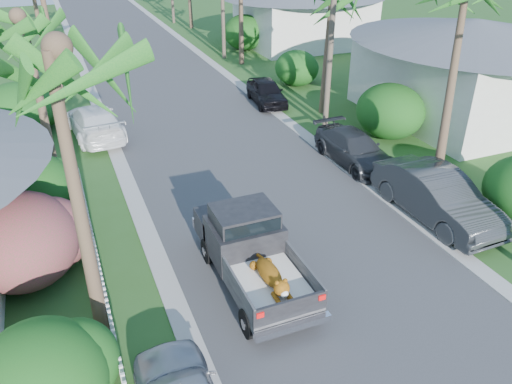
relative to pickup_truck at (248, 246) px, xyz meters
name	(u,v)px	position (x,y,z in m)	size (l,w,h in m)	color
ground	(385,347)	(2.02, -3.84, -1.01)	(120.00, 120.00, 0.00)	#2C5720
road	(158,77)	(2.02, 21.16, -1.00)	(8.00, 100.00, 0.02)	#38383A
curb_left	(89,84)	(-2.28, 21.16, -0.98)	(0.60, 100.00, 0.06)	#A5A39E
curb_right	(221,70)	(6.32, 21.16, -0.98)	(0.60, 100.00, 0.06)	#A5A39E
pickup_truck	(248,246)	(0.00, 0.00, 0.00)	(1.98, 5.12, 2.06)	black
parked_car_rn	(437,196)	(7.02, 0.52, -0.18)	(1.76, 5.04, 1.66)	#2E3133
parked_car_rm	(354,149)	(6.80, 5.29, -0.37)	(1.79, 4.41, 1.28)	#2E3033
parked_car_rf	(266,92)	(6.45, 13.65, -0.35)	(1.56, 3.88, 1.32)	black
parked_car_lf	(94,122)	(-2.82, 12.32, -0.27)	(2.06, 5.08, 1.47)	white
palm_l_a	(48,51)	(-4.18, -0.84, 5.92)	(4.40, 4.40, 8.20)	brown
palm_l_b	(22,18)	(-4.78, 8.16, 5.14)	(4.40, 4.40, 7.40)	brown
shrub_l_a	(41,381)	(-5.48, -2.84, 0.09)	(2.60, 2.86, 2.20)	#164F18
shrub_l_b	(23,241)	(-5.78, 2.16, 0.29)	(3.00, 3.30, 2.60)	#C51C57
shrub_l_c	(37,184)	(-5.38, 6.16, -0.01)	(2.40, 2.64, 2.00)	#164F18
shrub_l_d	(19,109)	(-5.98, 14.16, 0.19)	(3.20, 3.52, 2.40)	#164F18
shrub_r_b	(390,111)	(9.82, 7.16, 0.24)	(3.00, 3.30, 2.50)	#164F18
shrub_r_c	(297,68)	(9.52, 16.16, 0.04)	(2.60, 2.86, 2.10)	#164F18
shrub_r_d	(245,32)	(10.02, 26.16, 0.29)	(3.20, 3.52, 2.60)	#164F18
picket_fence	(97,260)	(-3.98, 1.66, -0.51)	(0.10, 11.00, 1.00)	white
house_right_near	(467,73)	(15.02, 8.16, 1.21)	(8.00, 9.00, 4.80)	silver
house_right_far	(303,17)	(15.02, 26.16, 1.11)	(9.00, 8.00, 4.60)	silver
utility_pole_b	(332,32)	(7.62, 9.16, 3.59)	(1.60, 0.26, 9.00)	brown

